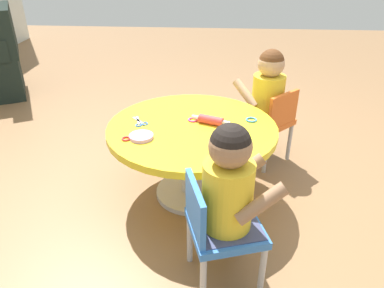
{
  "coord_description": "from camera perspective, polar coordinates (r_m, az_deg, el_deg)",
  "views": [
    {
      "loc": [
        -1.83,
        -0.13,
        1.37
      ],
      "look_at": [
        0.0,
        0.0,
        0.35
      ],
      "focal_mm": 34.14,
      "sensor_mm": 36.0,
      "label": 1
    }
  ],
  "objects": [
    {
      "name": "playdough_blob_0",
      "position": [
        1.93,
        -7.94,
        1.16
      ],
      "size": [
        0.13,
        0.13,
        0.02
      ],
      "primitive_type": "cylinder",
      "color": "#CC99E5",
      "rests_on": "craft_table"
    },
    {
      "name": "seated_child_left",
      "position": [
        1.47,
        5.87,
        -6.0
      ],
      "size": [
        0.36,
        0.41,
        0.51
      ],
      "color": "#3F4772",
      "rests_on": "ground"
    },
    {
      "name": "cookie_cutter_0",
      "position": [
        2.11,
        0.07,
        3.82
      ],
      "size": [
        0.06,
        0.06,
        0.01
      ],
      "primitive_type": "torus",
      "color": "#D83FA5",
      "rests_on": "craft_table"
    },
    {
      "name": "child_chair_left",
      "position": [
        1.6,
        4.07,
        -12.84
      ],
      "size": [
        0.37,
        0.37,
        0.54
      ],
      "color": "#B7B7BC",
      "rests_on": "ground"
    },
    {
      "name": "cookie_cutter_1",
      "position": [
        2.13,
        9.26,
        3.76
      ],
      "size": [
        0.06,
        0.06,
        0.01
      ],
      "primitive_type": "torus",
      "color": "#3F99D8",
      "rests_on": "craft_table"
    },
    {
      "name": "child_chair_right",
      "position": [
        2.53,
        11.97,
        3.47
      ],
      "size": [
        0.42,
        0.42,
        0.54
      ],
      "color": "#B7B7BC",
      "rests_on": "ground"
    },
    {
      "name": "craft_table",
      "position": [
        2.09,
        -0.0,
        0.37
      ],
      "size": [
        0.96,
        0.96,
        0.47
      ],
      "color": "silver",
      "rests_on": "ground"
    },
    {
      "name": "ground_plane",
      "position": [
        2.29,
        -0.0,
        -7.71
      ],
      "size": [
        10.0,
        10.0,
        0.0
      ],
      "primitive_type": "plane",
      "color": "olive"
    },
    {
      "name": "seated_child_right",
      "position": [
        2.47,
        11.78,
        8.52
      ],
      "size": [
        0.43,
        0.43,
        0.51
      ],
      "color": "#3F4772",
      "rests_on": "ground"
    },
    {
      "name": "craft_scissors",
      "position": [
        2.1,
        -8.12,
        3.3
      ],
      "size": [
        0.14,
        0.11,
        0.01
      ],
      "color": "silver",
      "rests_on": "craft_table"
    },
    {
      "name": "rolling_pin",
      "position": [
        2.06,
        2.97,
        3.75
      ],
      "size": [
        0.1,
        0.22,
        0.05
      ],
      "color": "#D83F3F",
      "rests_on": "craft_table"
    },
    {
      "name": "cookie_cutter_2",
      "position": [
        1.93,
        -10.27,
        0.83
      ],
      "size": [
        0.05,
        0.05,
        0.01
      ],
      "primitive_type": "torus",
      "color": "red",
      "rests_on": "craft_table"
    }
  ]
}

